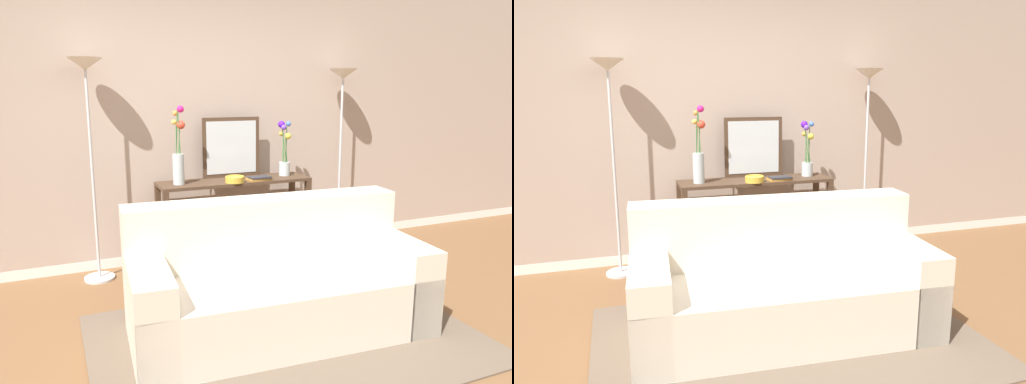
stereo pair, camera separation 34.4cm
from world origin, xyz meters
TOP-DOWN VIEW (x-y plane):
  - ground_plane at (0.00, 0.00)m, footprint 16.00×16.00m
  - back_wall at (0.00, 2.07)m, footprint 12.00×0.15m
  - area_rug at (0.11, 0.18)m, footprint 2.50×1.72m
  - couch at (0.11, 0.34)m, footprint 2.04×1.00m
  - console_table at (0.33, 1.72)m, footprint 1.43×0.39m
  - floor_lamp_left at (-0.92, 1.76)m, footprint 0.28×0.28m
  - floor_lamp_right at (1.50, 1.76)m, footprint 0.28×0.28m
  - wall_mirror at (0.36, 1.88)m, footprint 0.57×0.02m
  - vase_tall_flowers at (-0.20, 1.70)m, footprint 0.12×0.11m
  - vase_short_flowers at (0.86, 1.74)m, footprint 0.13×0.11m
  - fruit_bowl at (0.28, 1.59)m, footprint 0.17×0.17m
  - book_stack at (0.53, 1.61)m, footprint 0.23×0.15m
  - book_row_under_console at (-0.11, 1.72)m, footprint 0.30×0.18m

SIDE VIEW (x-z plane):
  - ground_plane at x=0.00m, z-range -0.02..0.00m
  - area_rug at x=0.11m, z-range 0.00..0.01m
  - book_row_under_console at x=-0.11m, z-range -0.01..0.12m
  - couch at x=0.11m, z-range -0.12..0.76m
  - console_table at x=0.33m, z-range 0.16..0.96m
  - book_stack at x=0.53m, z-range 0.80..0.84m
  - fruit_bowl at x=0.28m, z-range 0.80..0.86m
  - vase_short_flowers at x=0.86m, z-range 0.75..1.28m
  - vase_tall_flowers at x=-0.20m, z-range 0.70..1.39m
  - wall_mirror at x=0.36m, z-range 0.80..1.37m
  - floor_lamp_right at x=1.50m, z-range 0.52..2.35m
  - floor_lamp_left at x=-0.92m, z-range 0.54..2.42m
  - back_wall at x=0.00m, z-range 0.00..3.08m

